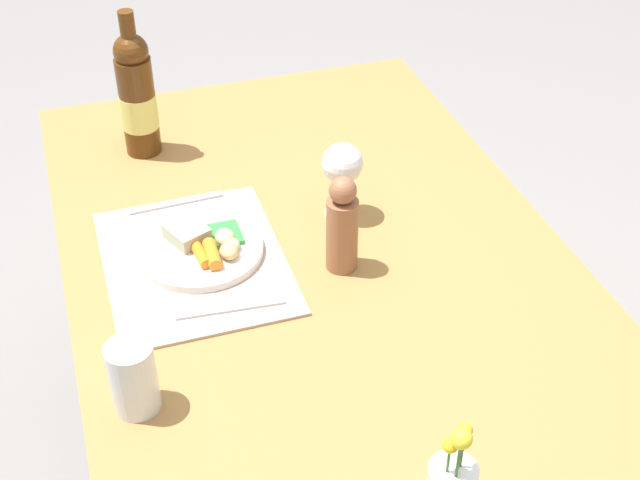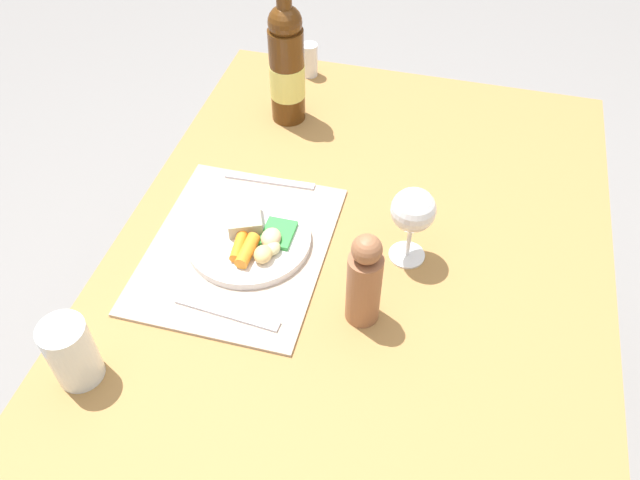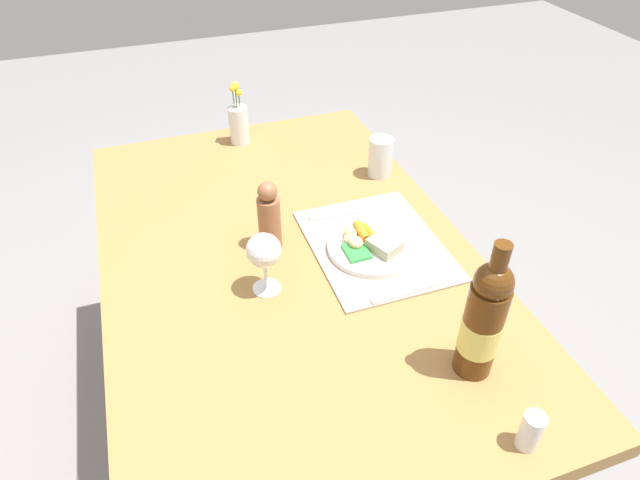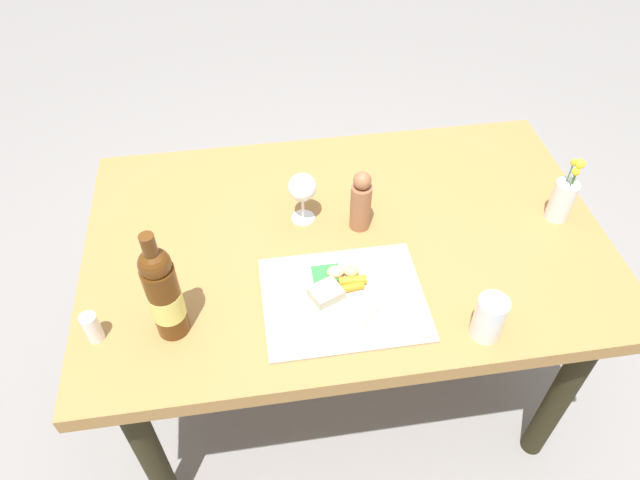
{
  "view_description": "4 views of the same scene",
  "coord_description": "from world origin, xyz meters",
  "px_view_note": "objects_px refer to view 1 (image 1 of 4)",
  "views": [
    {
      "loc": [
        1.21,
        -0.38,
        1.77
      ],
      "look_at": [
        0.04,
        -0.01,
        0.83
      ],
      "focal_mm": 49.75,
      "sensor_mm": 36.0,
      "label": 1
    },
    {
      "loc": [
        0.68,
        0.13,
        1.64
      ],
      "look_at": [
        -0.02,
        -0.06,
        0.87
      ],
      "focal_mm": 35.94,
      "sensor_mm": 36.0,
      "label": 2
    },
    {
      "loc": [
        -1.02,
        0.27,
        1.65
      ],
      "look_at": [
        -0.04,
        -0.07,
        0.82
      ],
      "focal_mm": 30.76,
      "sensor_mm": 36.0,
      "label": 3
    },
    {
      "loc": [
        -0.24,
        -1.09,
        1.91
      ],
      "look_at": [
        -0.09,
        -0.1,
        0.86
      ],
      "focal_mm": 32.53,
      "sensor_mm": 36.0,
      "label": 4
    }
  ],
  "objects_px": {
    "knife": "(230,307)",
    "salt_shaker": "(130,95)",
    "wine_glass": "(342,165)",
    "water_tumbler": "(134,381)",
    "dinner_plate": "(202,247)",
    "fork": "(176,203)",
    "pepper_mill": "(342,226)",
    "dining_table": "(318,295)",
    "wine_bottle": "(137,95)"
  },
  "relations": [
    {
      "from": "dining_table",
      "to": "fork",
      "type": "relative_size",
      "value": 7.63
    },
    {
      "from": "wine_glass",
      "to": "water_tumbler",
      "type": "relative_size",
      "value": 1.3
    },
    {
      "from": "wine_bottle",
      "to": "dinner_plate",
      "type": "bearing_deg",
      "value": 6.45
    },
    {
      "from": "salt_shaker",
      "to": "wine_glass",
      "type": "bearing_deg",
      "value": 31.62
    },
    {
      "from": "fork",
      "to": "wine_glass",
      "type": "height_order",
      "value": "wine_glass"
    },
    {
      "from": "water_tumbler",
      "to": "pepper_mill",
      "type": "bearing_deg",
      "value": 118.98
    },
    {
      "from": "wine_glass",
      "to": "fork",
      "type": "bearing_deg",
      "value": -112.41
    },
    {
      "from": "dinner_plate",
      "to": "knife",
      "type": "bearing_deg",
      "value": 4.45
    },
    {
      "from": "pepper_mill",
      "to": "water_tumbler",
      "type": "height_order",
      "value": "pepper_mill"
    },
    {
      "from": "dining_table",
      "to": "water_tumbler",
      "type": "height_order",
      "value": "water_tumbler"
    },
    {
      "from": "fork",
      "to": "water_tumbler",
      "type": "distance_m",
      "value": 0.52
    },
    {
      "from": "knife",
      "to": "water_tumbler",
      "type": "bearing_deg",
      "value": -43.15
    },
    {
      "from": "knife",
      "to": "pepper_mill",
      "type": "height_order",
      "value": "pepper_mill"
    },
    {
      "from": "knife",
      "to": "salt_shaker",
      "type": "height_order",
      "value": "salt_shaker"
    },
    {
      "from": "dinner_plate",
      "to": "water_tumbler",
      "type": "bearing_deg",
      "value": -27.22
    },
    {
      "from": "wine_bottle",
      "to": "salt_shaker",
      "type": "xyz_separation_m",
      "value": [
        -0.18,
        0.0,
        -0.09
      ]
    },
    {
      "from": "fork",
      "to": "wine_bottle",
      "type": "bearing_deg",
      "value": -175.93
    },
    {
      "from": "dinner_plate",
      "to": "fork",
      "type": "bearing_deg",
      "value": -173.81
    },
    {
      "from": "knife",
      "to": "wine_bottle",
      "type": "relative_size",
      "value": 0.59
    },
    {
      "from": "pepper_mill",
      "to": "water_tumbler",
      "type": "xyz_separation_m",
      "value": [
        0.22,
        -0.4,
        -0.04
      ]
    },
    {
      "from": "dinner_plate",
      "to": "knife",
      "type": "relative_size",
      "value": 1.23
    },
    {
      "from": "pepper_mill",
      "to": "water_tumbler",
      "type": "distance_m",
      "value": 0.46
    },
    {
      "from": "dinner_plate",
      "to": "fork",
      "type": "height_order",
      "value": "dinner_plate"
    },
    {
      "from": "fork",
      "to": "wine_bottle",
      "type": "xyz_separation_m",
      "value": [
        -0.23,
        -0.03,
        0.12
      ]
    },
    {
      "from": "fork",
      "to": "dining_table",
      "type": "bearing_deg",
      "value": 40.42
    },
    {
      "from": "fork",
      "to": "pepper_mill",
      "type": "xyz_separation_m",
      "value": [
        0.27,
        0.25,
        0.08
      ]
    },
    {
      "from": "knife",
      "to": "water_tumbler",
      "type": "xyz_separation_m",
      "value": [
        0.16,
        -0.18,
        0.04
      ]
    },
    {
      "from": "wine_glass",
      "to": "salt_shaker",
      "type": "xyz_separation_m",
      "value": [
        -0.53,
        -0.33,
        -0.07
      ]
    },
    {
      "from": "dining_table",
      "to": "knife",
      "type": "distance_m",
      "value": 0.24
    },
    {
      "from": "pepper_mill",
      "to": "wine_glass",
      "type": "xyz_separation_m",
      "value": [
        -0.15,
        0.05,
        0.02
      ]
    },
    {
      "from": "dining_table",
      "to": "knife",
      "type": "bearing_deg",
      "value": -61.83
    },
    {
      "from": "fork",
      "to": "wine_bottle",
      "type": "distance_m",
      "value": 0.26
    },
    {
      "from": "dinner_plate",
      "to": "fork",
      "type": "distance_m",
      "value": 0.17
    },
    {
      "from": "dinner_plate",
      "to": "water_tumbler",
      "type": "relative_size",
      "value": 1.9
    },
    {
      "from": "knife",
      "to": "salt_shaker",
      "type": "xyz_separation_m",
      "value": [
        -0.74,
        -0.06,
        0.03
      ]
    },
    {
      "from": "salt_shaker",
      "to": "water_tumbler",
      "type": "bearing_deg",
      "value": -7.76
    },
    {
      "from": "knife",
      "to": "salt_shaker",
      "type": "bearing_deg",
      "value": -170.83
    },
    {
      "from": "dining_table",
      "to": "wine_glass",
      "type": "relative_size",
      "value": 9.11
    },
    {
      "from": "dining_table",
      "to": "dinner_plate",
      "type": "distance_m",
      "value": 0.24
    },
    {
      "from": "water_tumbler",
      "to": "wine_bottle",
      "type": "xyz_separation_m",
      "value": [
        -0.72,
        0.12,
        0.08
      ]
    },
    {
      "from": "fork",
      "to": "pepper_mill",
      "type": "distance_m",
      "value": 0.38
    },
    {
      "from": "fork",
      "to": "wine_glass",
      "type": "xyz_separation_m",
      "value": [
        0.12,
        0.3,
        0.1
      ]
    },
    {
      "from": "dining_table",
      "to": "pepper_mill",
      "type": "height_order",
      "value": "pepper_mill"
    },
    {
      "from": "wine_bottle",
      "to": "pepper_mill",
      "type": "bearing_deg",
      "value": 28.74
    },
    {
      "from": "pepper_mill",
      "to": "water_tumbler",
      "type": "relative_size",
      "value": 1.57
    },
    {
      "from": "knife",
      "to": "wine_bottle",
      "type": "xyz_separation_m",
      "value": [
        -0.56,
        -0.06,
        0.12
      ]
    },
    {
      "from": "water_tumbler",
      "to": "knife",
      "type": "bearing_deg",
      "value": 132.11
    },
    {
      "from": "knife",
      "to": "wine_glass",
      "type": "height_order",
      "value": "wine_glass"
    },
    {
      "from": "dinner_plate",
      "to": "wine_glass",
      "type": "height_order",
      "value": "wine_glass"
    },
    {
      "from": "fork",
      "to": "knife",
      "type": "distance_m",
      "value": 0.33
    }
  ]
}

